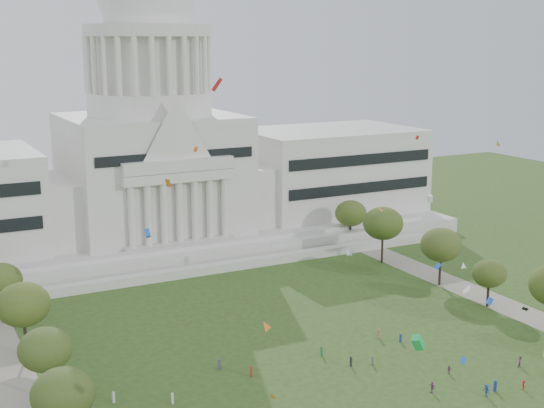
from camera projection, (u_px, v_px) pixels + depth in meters
name	position (u px, v px, depth m)	size (l,w,h in m)	color
capitol	(152.00, 161.00, 199.28)	(160.00, 64.50, 91.30)	beige
path_right	(516.00, 310.00, 153.12)	(8.00, 160.00, 0.04)	gray
row_tree_l_2	(63.00, 394.00, 98.45)	(8.42, 8.42, 11.97)	black
row_tree_l_3	(45.00, 350.00, 113.35)	(8.12, 8.12, 11.55)	black
row_tree_r_3	(489.00, 274.00, 153.88)	(7.01, 7.01, 9.98)	black
row_tree_l_4	(23.00, 305.00, 129.15)	(9.29, 9.29, 13.21)	black
row_tree_r_4	(441.00, 245.00, 167.07)	(9.19, 9.19, 13.06)	black
row_tree_l_5	(0.00, 281.00, 144.97)	(8.33, 8.33, 11.85)	black
row_tree_r_5	(383.00, 223.00, 183.84)	(9.82, 9.82, 13.96)	black
row_tree_r_6	(351.00, 213.00, 200.81)	(8.42, 8.42, 11.97)	black
person_2	(521.00, 362.00, 126.51)	(0.92, 0.57, 1.90)	#994C8C
person_3	(486.00, 390.00, 116.06)	(1.29, 0.66, 1.99)	navy
person_4	(432.00, 387.00, 117.26)	(1.11, 0.61, 1.89)	#994C8C
person_9	(524.00, 385.00, 118.27)	(1.05, 0.54, 1.63)	#B21E1E
person_10	(449.00, 370.00, 123.94)	(0.89, 0.48, 1.51)	#994C8C
distant_crowd	(288.00, 401.00, 112.83)	(60.87, 37.02, 1.92)	#B21E1E
kite_swarm	(398.00, 222.00, 111.52)	(83.75, 99.68, 60.66)	red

